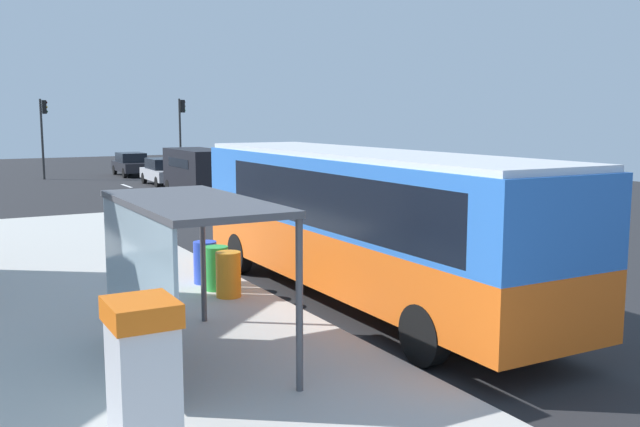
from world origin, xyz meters
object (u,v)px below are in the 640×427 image
(sedan_near, at_px, (132,164))
(recycling_bin_green, at_px, (216,268))
(recycling_bin_blue, at_px, (205,262))
(ticket_machine, at_px, (144,392))
(recycling_bin_orange, at_px, (228,274))
(sedan_far, at_px, (164,171))
(traffic_light_near_side, at_px, (181,124))
(white_van, at_px, (198,169))
(bus_shelter, at_px, (171,239))
(bus, at_px, (360,217))
(traffic_light_far_side, at_px, (43,126))

(sedan_near, xyz_separation_m, recycling_bin_green, (-6.50, -32.73, -0.14))
(recycling_bin_blue, bearing_deg, recycling_bin_green, -90.00)
(ticket_machine, bearing_deg, recycling_bin_orange, 61.87)
(sedan_far, distance_m, recycling_bin_blue, 25.52)
(recycling_bin_green, relative_size, traffic_light_near_side, 0.19)
(white_van, relative_size, bus_shelter, 1.30)
(white_van, bearing_deg, bus_shelter, -110.24)
(recycling_bin_orange, height_order, recycling_bin_blue, same)
(traffic_light_near_side, height_order, bus_shelter, traffic_light_near_side)
(traffic_light_near_side, xyz_separation_m, bus_shelter, (-11.91, -35.88, -1.28))
(bus_shelter, bearing_deg, bus, 24.74)
(bus, xyz_separation_m, traffic_light_near_side, (7.21, 33.71, 1.53))
(recycling_bin_orange, xyz_separation_m, traffic_light_far_side, (1.10, 33.35, 2.66))
(white_van, relative_size, ticket_machine, 2.69)
(traffic_light_near_side, height_order, traffic_light_far_side, traffic_light_near_side)
(traffic_light_far_side, bearing_deg, bus, -87.70)
(traffic_light_near_side, bearing_deg, recycling_bin_orange, -106.59)
(sedan_far, bearing_deg, recycling_bin_blue, -104.76)
(sedan_far, distance_m, recycling_bin_orange, 26.88)
(bus, xyz_separation_m, traffic_light_far_side, (-1.39, 34.51, 1.47))
(sedan_near, xyz_separation_m, ticket_machine, (-10.07, -40.10, 0.38))
(sedan_near, height_order, bus_shelter, bus_shelter)
(bus, bearing_deg, sedan_near, 83.38)
(bus, xyz_separation_m, recycling_bin_blue, (-2.49, 2.56, -1.19))
(bus, xyz_separation_m, recycling_bin_green, (-2.49, 1.86, -1.19))
(sedan_near, xyz_separation_m, traffic_light_far_side, (-5.40, -0.08, 2.53))
(recycling_bin_blue, relative_size, bus_shelter, 0.24)
(recycling_bin_orange, relative_size, recycling_bin_blue, 1.00)
(bus, bearing_deg, white_van, 79.54)
(bus, distance_m, traffic_light_near_side, 34.51)
(bus_shelter, bearing_deg, traffic_light_near_side, 71.63)
(recycling_bin_green, xyz_separation_m, traffic_light_near_side, (9.70, 31.85, 2.72))
(white_van, bearing_deg, traffic_light_near_side, 75.25)
(ticket_machine, bearing_deg, recycling_bin_blue, 66.17)
(sedan_near, bearing_deg, bus_shelter, -103.34)
(ticket_machine, height_order, recycling_bin_blue, ticket_machine)
(ticket_machine, distance_m, bus_shelter, 3.72)
(white_van, xyz_separation_m, sedan_near, (0.10, 13.40, -0.55))
(sedan_near, relative_size, ticket_machine, 2.29)
(recycling_bin_green, height_order, traffic_light_near_side, traffic_light_near_side)
(ticket_machine, bearing_deg, bus_shelter, 67.99)
(recycling_bin_blue, bearing_deg, bus_shelter, -115.09)
(white_van, distance_m, bus_shelter, 24.90)
(ticket_machine, bearing_deg, recycling_bin_green, 64.19)
(sedan_near, bearing_deg, recycling_bin_blue, -101.47)
(recycling_bin_orange, distance_m, recycling_bin_green, 0.70)
(white_van, distance_m, sedan_far, 6.08)
(sedan_far, xyz_separation_m, ticket_machine, (-10.07, -32.75, 0.38))
(white_van, height_order, traffic_light_far_side, traffic_light_far_side)
(recycling_bin_orange, xyz_separation_m, bus_shelter, (-2.21, -3.32, 1.44))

